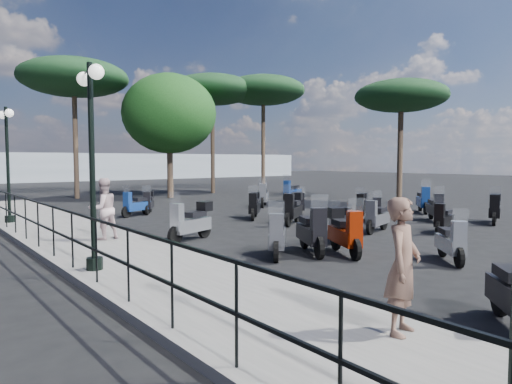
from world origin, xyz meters
TOP-DOWN VIEW (x-y plane):
  - ground at (0.00, 0.00)m, footprint 120.00×120.00m
  - sidewalk at (-6.50, 3.00)m, footprint 3.00×30.00m
  - railing at (-7.80, 2.80)m, footprint 0.04×26.04m
  - lamp_post_1 at (-7.53, 0.31)m, footprint 0.34×1.15m
  - lamp_post_2 at (-7.51, 8.79)m, footprint 0.32×1.14m
  - woman at (-5.69, -5.22)m, footprint 0.70×0.57m
  - pedestrian_far at (-6.20, 3.51)m, footprint 0.87×0.73m
  - scooter_2 at (-2.68, -0.70)m, footprint 1.07×1.68m
  - scooter_3 at (-3.58, -0.47)m, footprint 1.24×1.32m
  - scooter_4 at (-4.08, 2.62)m, footprint 1.68×0.85m
  - scooter_5 at (-2.99, 8.83)m, footprint 1.51×0.82m
  - scooter_7 at (-0.94, -3.25)m, footprint 1.14×1.20m
  - scooter_8 at (-2.13, -1.25)m, footprint 1.01×1.62m
  - scooter_9 at (-0.87, 0.00)m, footprint 1.40×0.80m
  - scooter_10 at (0.37, 3.25)m, footprint 1.58×1.15m
  - scooter_11 at (-2.17, 9.42)m, footprint 0.95×1.35m
  - scooter_14 at (1.23, 0.35)m, footprint 1.61×0.71m
  - scooter_15 at (2.75, -0.99)m, footprint 1.49×0.61m
  - scooter_16 at (2.57, 5.22)m, footprint 1.05×1.26m
  - scooter_17 at (0.26, 5.30)m, footprint 1.24×1.31m
  - scooter_20 at (5.04, 0.63)m, footprint 1.29×1.22m
  - scooter_21 at (3.92, 3.10)m, footprint 1.37×0.96m
  - scooter_22 at (3.14, 1.92)m, footprint 1.04×1.20m
  - scooter_23 at (3.38, 8.57)m, footprint 1.35×1.39m
  - scooter_27 at (6.12, -1.01)m, footprint 1.62×0.89m
  - scooter_28 at (7.14, 2.42)m, footprint 1.45×1.28m
  - scooter_29 at (6.48, 9.95)m, footprint 1.79×0.84m
  - broadleaf_tree at (2.40, 16.24)m, footprint 5.55×5.55m
  - pine_0 at (6.52, 17.94)m, footprint 5.82×5.82m
  - pine_1 at (9.83, 16.54)m, footprint 5.81×5.81m
  - pine_2 at (-2.20, 19.08)m, footprint 6.19×6.19m
  - pine_3 at (10.07, 5.61)m, footprint 4.74×4.74m
  - distant_hills at (0.00, 45.00)m, footprint 70.00×8.00m

SIDE VIEW (x-z plane):
  - ground at x=0.00m, z-range 0.00..0.00m
  - sidewalk at x=-6.50m, z-range 0.00..0.15m
  - scooter_22 at x=3.14m, z-range -0.18..1.01m
  - scooter_15 at x=2.75m, z-range -0.18..1.02m
  - scooter_7 at x=-0.94m, z-range -0.19..1.05m
  - scooter_5 at x=-2.99m, z-range -0.20..1.08m
  - scooter_9 at x=-0.87m, z-range -0.15..1.04m
  - scooter_16 at x=2.57m, z-range -0.15..1.05m
  - scooter_14 at x=1.23m, z-range -0.20..1.11m
  - scooter_11 at x=-2.17m, z-range -0.15..1.06m
  - scooter_21 at x=3.92m, z-range -0.15..1.07m
  - scooter_20 at x=5.04m, z-range -0.20..1.13m
  - scooter_3 at x=-3.58m, z-range -0.21..1.15m
  - scooter_17 at x=0.26m, z-range -0.16..1.15m
  - scooter_28 at x=7.14m, z-range -0.22..1.23m
  - scooter_23 at x=3.38m, z-range -0.22..1.23m
  - scooter_29 at x=6.48m, z-range -0.22..1.25m
  - scooter_2 at x=-2.68m, z-range -0.23..1.26m
  - scooter_27 at x=6.12m, z-range -0.17..1.20m
  - scooter_4 at x=-4.08m, z-range -0.17..1.22m
  - scooter_8 at x=-2.13m, z-range -0.17..1.23m
  - scooter_10 at x=0.37m, z-range -0.18..1.25m
  - railing at x=-7.80m, z-range 0.35..1.45m
  - pedestrian_far at x=-6.20m, z-range 0.15..1.78m
  - woman at x=-5.69m, z-range 0.15..1.80m
  - distant_hills at x=0.00m, z-range 0.00..3.00m
  - lamp_post_2 at x=-7.51m, z-range 0.42..4.29m
  - lamp_post_1 at x=-7.53m, z-range 0.43..4.34m
  - broadleaf_tree at x=2.40m, z-range 1.31..8.67m
  - pine_3 at x=10.07m, z-range 2.32..8.69m
  - pine_0 at x=6.52m, z-range 2.96..10.96m
  - pine_2 at x=-2.20m, z-range 2.93..11.00m
  - pine_1 at x=9.83m, z-range 3.01..11.11m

